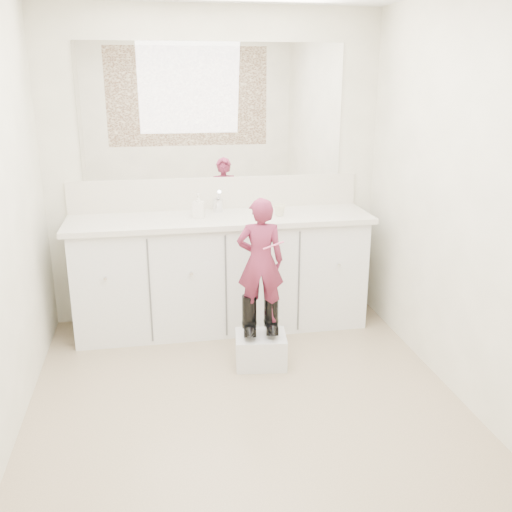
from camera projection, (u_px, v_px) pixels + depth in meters
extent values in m
plane|color=#867558|center=(248.00, 408.00, 3.41)|extent=(3.00, 3.00, 0.00)
plane|color=beige|center=(215.00, 169.00, 4.46)|extent=(2.60, 0.00, 2.60)
plane|color=beige|center=(333.00, 329.00, 1.64)|extent=(2.60, 0.00, 2.60)
plane|color=beige|center=(470.00, 203.00, 3.27)|extent=(0.00, 3.00, 3.00)
cube|color=silver|center=(221.00, 274.00, 4.43)|extent=(2.20, 0.55, 0.85)
cube|color=beige|center=(221.00, 219.00, 4.29)|extent=(2.28, 0.58, 0.04)
cube|color=beige|center=(216.00, 193.00, 4.50)|extent=(2.28, 0.03, 0.25)
cube|color=white|center=(214.00, 112.00, 4.31)|extent=(2.00, 0.02, 1.00)
cube|color=#472819|center=(338.00, 173.00, 1.52)|extent=(2.00, 0.01, 1.20)
cylinder|color=silver|center=(218.00, 205.00, 4.42)|extent=(0.08, 0.08, 0.10)
imported|color=beige|center=(279.00, 210.00, 4.29)|extent=(0.11, 0.11, 0.09)
imported|color=white|center=(198.00, 206.00, 4.22)|extent=(0.10, 0.10, 0.18)
cube|color=silver|center=(261.00, 350.00, 3.90)|extent=(0.37, 0.32, 0.22)
imported|color=#B53761|center=(260.00, 261.00, 3.73)|extent=(0.33, 0.24, 0.85)
cylinder|color=#F35E90|center=(274.00, 245.00, 3.63)|extent=(0.14, 0.03, 0.06)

